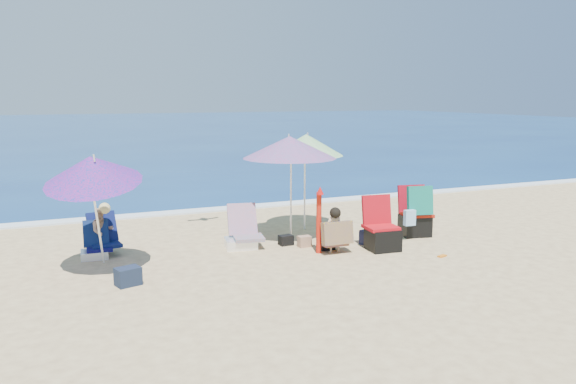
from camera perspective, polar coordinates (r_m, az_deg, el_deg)
name	(u,v)px	position (r m, az deg, el deg)	size (l,w,h in m)	color
ground	(325,260)	(10.33, 3.74, -6.78)	(120.00, 120.00, 0.00)	#D8BC84
sea	(99,129)	(54.10, -18.41, 6.05)	(120.00, 80.00, 0.12)	navy
foam	(237,208)	(14.92, -5.13, -1.57)	(120.00, 0.50, 0.04)	white
umbrella_turquoise	(290,147)	(11.36, 0.16, 4.50)	(2.31, 2.31, 2.16)	white
umbrella_striped	(306,145)	(12.25, 1.84, 4.73)	(1.78, 1.78, 2.14)	white
umbrella_blue	(92,169)	(9.66, -19.05, 2.15)	(2.08, 2.11, 2.13)	white
furled_umbrella	(319,217)	(10.57, 3.13, -2.47)	(0.15, 0.21, 1.28)	red
chair_navy	(96,248)	(10.99, -18.69, -5.34)	(0.58, 0.61, 0.65)	#0D0C47
chair_rainbow	(243,236)	(11.13, -4.57, -4.43)	(0.79, 0.84, 0.81)	#C74E46
camp_chair_left	(382,234)	(11.03, 9.37, -4.16)	(0.66, 0.65, 1.03)	red
camp_chair_right	(415,217)	(12.22, 12.62, -2.49)	(0.86, 0.77, 1.09)	#A81A0C
person_center	(335,231)	(10.68, 4.75, -3.90)	(0.60, 0.50, 0.87)	tan
person_left	(102,231)	(11.14, -18.09, -3.69)	(0.59, 0.72, 0.97)	tan
bag_navy_a	(128,276)	(9.28, -15.73, -8.14)	(0.43, 0.36, 0.28)	#182135
bag_black_a	(286,240)	(11.27, -0.21, -4.84)	(0.28, 0.21, 0.20)	black
bag_tan	(304,241)	(11.15, 1.65, -4.97)	(0.25, 0.18, 0.21)	#A0775B
bag_navy_b	(370,237)	(11.45, 8.26, -4.48)	(0.45, 0.40, 0.28)	#171A34
bag_black_b	(327,244)	(10.96, 3.95, -5.26)	(0.28, 0.21, 0.21)	black
orange_item	(442,256)	(10.86, 15.19, -6.21)	(0.21, 0.14, 0.03)	orange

